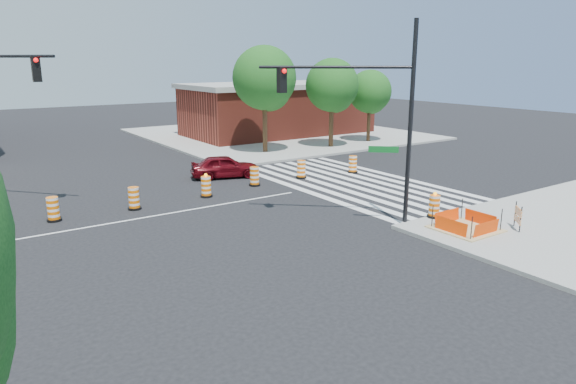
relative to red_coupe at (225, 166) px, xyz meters
name	(u,v)px	position (x,y,z in m)	size (l,w,h in m)	color
ground	(159,215)	(-5.83, -5.01, -0.65)	(120.00, 120.00, 0.00)	black
sidewalk_ne	(278,134)	(12.17, 12.99, -0.58)	(22.00, 22.00, 0.15)	gray
crosswalk_east	(350,182)	(5.12, -5.01, -0.65)	(6.75, 13.50, 0.01)	silver
lane_centerline	(159,215)	(-5.83, -5.01, -0.65)	(14.00, 0.12, 0.01)	silver
excavation_pit	(466,228)	(3.17, -14.01, -0.43)	(2.20, 2.20, 0.90)	tan
brick_storefront	(278,109)	(12.17, 12.99, 1.67)	(16.50, 8.50, 4.60)	maroon
red_coupe	(225,166)	(0.00, 0.00, 0.00)	(1.54, 3.82, 1.30)	#54070E
signal_pole_se	(368,105)	(0.70, -10.92, 4.18)	(4.60, 4.00, 7.88)	black
pit_drum	(434,207)	(3.39, -12.26, -0.05)	(0.56, 0.56, 1.10)	black
barricade	(518,215)	(4.85, -15.11, 0.05)	(0.62, 0.65, 1.01)	orange
tree_north_c	(265,82)	(6.07, 5.36, 4.44)	(4.46, 4.46, 7.58)	#382314
tree_north_d	(332,88)	(11.48, 4.57, 3.86)	(3.97, 3.95, 6.72)	#382314
tree_north_e	(370,94)	(15.73, 5.00, 3.27)	(3.43, 3.43, 5.84)	#382314
median_drum_2	(53,210)	(-9.73, -3.35, -0.17)	(0.60, 0.60, 1.02)	black
median_drum_3	(134,199)	(-6.40, -3.52, -0.17)	(0.60, 0.60, 1.02)	black
median_drum_4	(206,187)	(-2.76, -3.35, -0.16)	(0.60, 0.60, 1.18)	black
median_drum_5	(255,177)	(0.38, -2.68, -0.17)	(0.60, 0.60, 1.02)	black
median_drum_6	(301,170)	(3.51, -2.61, -0.17)	(0.60, 0.60, 1.02)	black
median_drum_7	(353,165)	(6.89, -3.17, -0.17)	(0.60, 0.60, 1.02)	black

